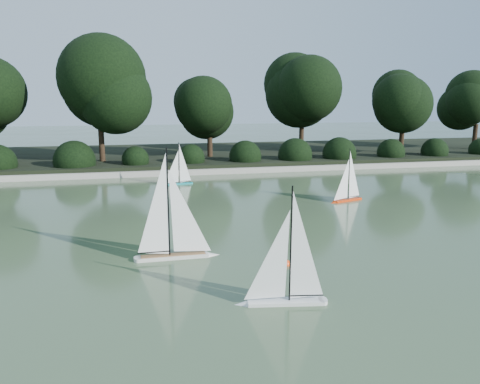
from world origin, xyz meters
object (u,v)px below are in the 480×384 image
(sailboat_white_a, at_px, (279,285))
(sailboat_orange, at_px, (345,193))
(sailboat_teal, at_px, (176,178))
(race_buoy, at_px, (286,265))
(sailboat_white_b, at_px, (179,240))

(sailboat_white_a, height_order, sailboat_orange, sailboat_white_a)
(sailboat_teal, distance_m, race_buoy, 7.33)
(race_buoy, bearing_deg, sailboat_white_b, 156.27)
(sailboat_white_a, relative_size, race_buoy, 9.78)
(sailboat_orange, bearing_deg, sailboat_white_a, -122.50)
(race_buoy, bearing_deg, sailboat_orange, 54.41)
(sailboat_white_b, xyz_separation_m, sailboat_orange, (4.44, 3.33, -0.07))
(sailboat_white_a, relative_size, sailboat_teal, 1.20)
(sailboat_white_a, bearing_deg, race_buoy, 68.30)
(sailboat_white_a, bearing_deg, sailboat_white_b, 117.43)
(sailboat_teal, height_order, race_buoy, sailboat_teal)
(sailboat_white_a, height_order, race_buoy, sailboat_white_a)
(sailboat_white_a, distance_m, race_buoy, 1.44)
(sailboat_orange, relative_size, race_buoy, 8.48)
(sailboat_orange, xyz_separation_m, sailboat_teal, (-3.92, 3.23, -0.01))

